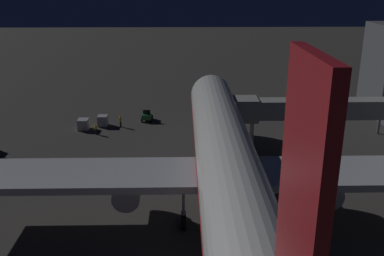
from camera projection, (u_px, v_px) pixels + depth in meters
name	position (u px, v px, depth m)	size (l,w,h in m)	color
ground_plane	(218.00, 176.00, 52.83)	(320.00, 320.00, 0.00)	#383533
airliner_at_gate	(229.00, 170.00, 40.16)	(50.71, 60.45, 20.58)	silver
jet_bridge	(300.00, 109.00, 58.34)	(21.27, 3.40, 7.53)	#9E9E99
baggage_tug_spare	(147.00, 116.00, 72.55)	(1.86, 2.25, 1.95)	#287038
baggage_container_near_belt	(83.00, 124.00, 68.40)	(1.60, 1.80, 1.67)	#B7BABF
baggage_container_mid_row	(103.00, 121.00, 70.03)	(1.52, 1.60, 1.70)	#B7BABF
ground_crew_by_belt_loader	(121.00, 121.00, 69.39)	(0.40, 0.40, 1.92)	black
ground_crew_by_tug	(96.00, 128.00, 66.18)	(0.40, 0.40, 1.72)	black
traffic_cone_nose_port	(223.00, 126.00, 69.25)	(0.36, 0.36, 0.55)	orange
traffic_cone_nose_starboard	(196.00, 126.00, 69.17)	(0.36, 0.36, 0.55)	orange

